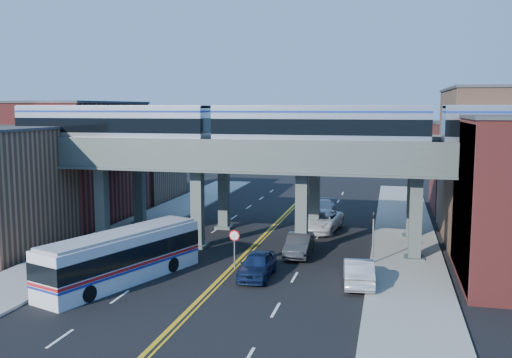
# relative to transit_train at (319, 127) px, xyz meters

# --- Properties ---
(ground) EXTENTS (120.00, 120.00, 0.00)m
(ground) POSITION_rel_transit_train_xyz_m (-5.20, -8.00, -9.27)
(ground) COLOR black
(ground) RESTS_ON ground
(sidewalk_west) EXTENTS (5.00, 70.00, 0.16)m
(sidewalk_west) POSITION_rel_transit_train_xyz_m (-16.70, 2.00, -9.19)
(sidewalk_west) COLOR gray
(sidewalk_west) RESTS_ON ground
(sidewalk_east) EXTENTS (5.00, 70.00, 0.16)m
(sidewalk_east) POSITION_rel_transit_train_xyz_m (6.30, 2.00, -9.19)
(sidewalk_east) COLOR gray
(sidewalk_east) RESTS_ON ground
(building_west_b) EXTENTS (8.00, 14.00, 11.00)m
(building_west_b) POSITION_rel_transit_train_xyz_m (-23.70, 8.00, -3.77)
(building_west_b) COLOR maroon
(building_west_b) RESTS_ON ground
(building_west_c) EXTENTS (8.00, 10.00, 8.00)m
(building_west_c) POSITION_rel_transit_train_xyz_m (-23.70, 21.00, -5.27)
(building_west_c) COLOR brown
(building_west_c) RESTS_ON ground
(building_east_b) EXTENTS (8.00, 14.00, 12.00)m
(building_east_b) POSITION_rel_transit_train_xyz_m (13.30, 8.00, -3.27)
(building_east_b) COLOR brown
(building_east_b) RESTS_ON ground
(building_east_c) EXTENTS (8.00, 10.00, 9.00)m
(building_east_c) POSITION_rel_transit_train_xyz_m (13.30, 21.00, -4.77)
(building_east_c) COLOR maroon
(building_east_c) RESTS_ON ground
(mural_panel) EXTENTS (0.10, 9.50, 9.50)m
(mural_panel) POSITION_rel_transit_train_xyz_m (9.35, -4.00, -4.52)
(mural_panel) COLOR teal
(mural_panel) RESTS_ON ground
(elevated_viaduct_near) EXTENTS (52.00, 3.60, 7.40)m
(elevated_viaduct_near) POSITION_rel_transit_train_xyz_m (-5.20, 0.00, -2.80)
(elevated_viaduct_near) COLOR #3D4743
(elevated_viaduct_near) RESTS_ON ground
(elevated_viaduct_far) EXTENTS (52.00, 3.60, 7.40)m
(elevated_viaduct_far) POSITION_rel_transit_train_xyz_m (-5.20, 7.00, -2.80)
(elevated_viaduct_far) COLOR #3D4743
(elevated_viaduct_far) RESTS_ON ground
(transit_train) EXTENTS (47.20, 2.96, 3.45)m
(transit_train) POSITION_rel_transit_train_xyz_m (0.00, 0.00, 0.00)
(transit_train) COLOR black
(transit_train) RESTS_ON elevated_viaduct_near
(stop_sign) EXTENTS (0.76, 0.09, 2.63)m
(stop_sign) POSITION_rel_transit_train_xyz_m (-4.90, -5.00, -7.51)
(stop_sign) COLOR slate
(stop_sign) RESTS_ON ground
(traffic_signal) EXTENTS (0.15, 0.18, 4.10)m
(traffic_signal) POSITION_rel_transit_train_xyz_m (4.00, -2.00, -6.97)
(traffic_signal) COLOR slate
(traffic_signal) RESTS_ON ground
(transit_bus) EXTENTS (6.31, 11.74, 2.98)m
(transit_bus) POSITION_rel_transit_train_xyz_m (-10.82, -9.31, -7.74)
(transit_bus) COLOR silver
(transit_bus) RESTS_ON ground
(car_lane_a) EXTENTS (1.95, 4.74, 1.61)m
(car_lane_a) POSITION_rel_transit_train_xyz_m (-2.99, -6.54, -8.46)
(car_lane_a) COLOR #111E3F
(car_lane_a) RESTS_ON ground
(car_lane_b) EXTENTS (1.77, 4.87, 1.59)m
(car_lane_b) POSITION_rel_transit_train_xyz_m (-1.26, -0.69, -8.47)
(car_lane_b) COLOR #272729
(car_lane_b) RESTS_ON ground
(car_lane_c) EXTENTS (3.79, 6.74, 1.78)m
(car_lane_c) POSITION_rel_transit_train_xyz_m (-0.75, 7.89, -8.38)
(car_lane_c) COLOR white
(car_lane_c) RESTS_ON ground
(car_lane_d) EXTENTS (2.02, 4.93, 1.43)m
(car_lane_d) POSITION_rel_transit_train_xyz_m (-1.37, 15.50, -8.55)
(car_lane_d) COLOR #B3B2B7
(car_lane_d) RESTS_ON ground
(car_parked_curb) EXTENTS (2.21, 5.09, 1.63)m
(car_parked_curb) POSITION_rel_transit_train_xyz_m (3.30, -6.57, -8.45)
(car_parked_curb) COLOR #A2A2A7
(car_parked_curb) RESTS_ON ground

